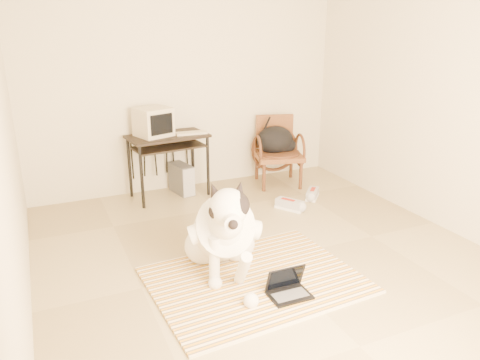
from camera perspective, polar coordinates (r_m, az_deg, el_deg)
floor at (r=4.34m, az=3.56°, el=-9.65°), size 4.50×4.50×0.00m
wall_back at (r=5.94m, az=-6.49°, el=11.83°), size 4.50×0.00×4.50m
wall_left at (r=3.44m, az=-27.02°, el=4.70°), size 0.00×4.50×4.50m
wall_right at (r=5.12m, az=24.40°, el=9.16°), size 0.00×4.50×4.50m
rug at (r=4.01m, az=1.84°, el=-12.07°), size 1.76×1.38×0.02m
dog at (r=3.97m, az=-2.09°, el=-6.37°), size 0.67×1.33×0.95m
laptop at (r=3.80m, az=5.85°, el=-12.96°), size 0.33×0.24×0.23m
computer_desk at (r=5.68m, az=-8.76°, el=4.35°), size 0.98×0.62×0.77m
crt_monitor at (r=5.61m, az=-10.51°, el=6.97°), size 0.46×0.45×0.33m
desk_keyboard at (r=5.67m, az=-5.96°, el=5.72°), size 0.38×0.16×0.02m
pc_tower at (r=5.90m, az=-7.13°, el=0.15°), size 0.24×0.42×0.37m
rattan_chair at (r=6.17m, az=4.61°, el=3.58°), size 0.71×0.69×0.88m
backpack at (r=6.14m, az=4.49°, el=4.77°), size 0.53×0.41×0.36m
sneaker_left at (r=5.43m, az=6.07°, el=-3.04°), size 0.29×0.35×0.12m
sneaker_right at (r=5.81m, az=8.82°, el=-1.71°), size 0.29×0.31×0.11m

